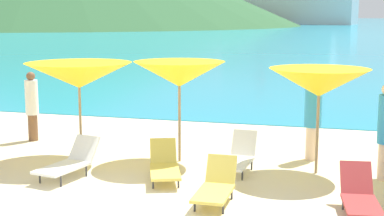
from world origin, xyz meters
TOP-DOWN VIEW (x-y plane):
  - ground_plane at (0.00, 10.00)m, footprint 50.00×100.00m
  - ocean_water at (0.00, 228.08)m, footprint 650.00×440.00m
  - umbrella_1 at (-2.27, 3.20)m, footprint 2.34×2.34m
  - umbrella_2 at (-0.19, 3.66)m, footprint 2.10×2.10m
  - umbrella_3 at (2.69, 3.50)m, footprint 2.15×2.15m
  - lounge_chair_0 at (3.48, 1.30)m, footprint 0.70×1.47m
  - lounge_chair_1 at (1.18, 1.24)m, footprint 0.56×1.32m
  - lounge_chair_5 at (-0.07, 2.27)m, footprint 1.02×1.57m
  - lounge_chair_6 at (1.18, 3.18)m, footprint 0.60×1.38m
  - lounge_chair_7 at (-1.88, 1.91)m, footprint 0.83×1.51m
  - beachgoer_1 at (2.53, 4.55)m, footprint 0.37×0.37m
  - beachgoer_4 at (-4.29, 4.60)m, footprint 0.32×0.32m
  - cruise_ship at (-19.07, 172.85)m, footprint 48.02×19.48m

SIDE VIEW (x-z plane):
  - ground_plane at x=0.00m, z-range -0.30..0.00m
  - ocean_water at x=0.00m, z-range 0.00..0.02m
  - lounge_chair_5 at x=-0.07m, z-range -0.05..0.61m
  - lounge_chair_1 at x=1.18m, z-range -0.06..0.63m
  - lounge_chair_0 at x=3.48m, z-range -0.05..0.65m
  - lounge_chair_6 at x=1.18m, z-range -0.07..0.68m
  - lounge_chair_7 at x=-1.88m, z-range -0.04..0.67m
  - beachgoer_4 at x=-4.29m, z-range 0.05..1.78m
  - beachgoer_1 at x=2.53m, z-range 0.05..1.94m
  - umbrella_3 at x=2.69m, z-range 0.77..2.85m
  - umbrella_1 at x=-2.27m, z-range 0.78..2.89m
  - umbrella_2 at x=-0.19m, z-range 0.80..2.95m
  - cruise_ship at x=-19.07m, z-range -2.44..17.46m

